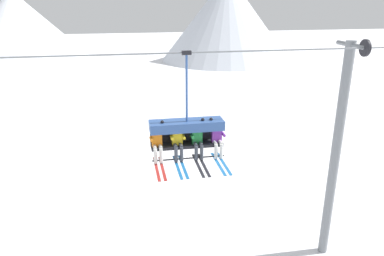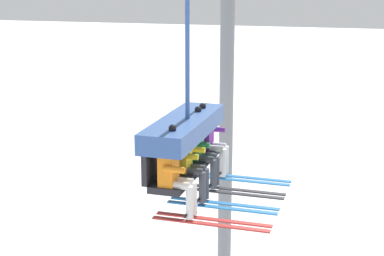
{
  "view_description": "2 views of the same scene",
  "coord_description": "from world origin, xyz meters",
  "px_view_note": "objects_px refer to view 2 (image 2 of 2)",
  "views": [
    {
      "loc": [
        -0.64,
        -11.81,
        10.05
      ],
      "look_at": [
        1.43,
        -0.74,
        6.07
      ],
      "focal_mm": 35.0,
      "sensor_mm": 36.0,
      "label": 1
    },
    {
      "loc": [
        -7.16,
        -3.44,
        8.42
      ],
      "look_at": [
        1.53,
        -0.79,
        6.1
      ],
      "focal_mm": 55.0,
      "sensor_mm": 36.0,
      "label": 2
    }
  ],
  "objects_px": {
    "lift_tower_far": "(227,133)",
    "skier_yellow": "(191,161)",
    "skier_purple": "(212,139)",
    "skier_orange": "(177,173)",
    "skier_green": "(202,149)",
    "chairlift_chair": "(183,135)"
  },
  "relations": [
    {
      "from": "skier_orange",
      "to": "skier_purple",
      "type": "height_order",
      "value": "same"
    },
    {
      "from": "skier_green",
      "to": "lift_tower_far",
      "type": "bearing_deg",
      "value": 9.48
    },
    {
      "from": "lift_tower_far",
      "to": "chairlift_chair",
      "type": "height_order",
      "value": "lift_tower_far"
    },
    {
      "from": "lift_tower_far",
      "to": "chairlift_chair",
      "type": "distance_m",
      "value": 6.09
    },
    {
      "from": "skier_orange",
      "to": "skier_green",
      "type": "xyz_separation_m",
      "value": [
        1.29,
        0.0,
        0.0
      ]
    },
    {
      "from": "skier_yellow",
      "to": "skier_green",
      "type": "bearing_deg",
      "value": 0.6
    },
    {
      "from": "lift_tower_far",
      "to": "skier_green",
      "type": "bearing_deg",
      "value": -170.52
    },
    {
      "from": "chairlift_chair",
      "to": "skier_yellow",
      "type": "bearing_deg",
      "value": -145.57
    },
    {
      "from": "skier_purple",
      "to": "skier_orange",
      "type": "bearing_deg",
      "value": 180.0
    },
    {
      "from": "skier_green",
      "to": "skier_purple",
      "type": "height_order",
      "value": "same"
    },
    {
      "from": "skier_purple",
      "to": "skier_yellow",
      "type": "bearing_deg",
      "value": -179.7
    },
    {
      "from": "lift_tower_far",
      "to": "chairlift_chair",
      "type": "xyz_separation_m",
      "value": [
        -5.86,
        -0.71,
        1.51
      ]
    },
    {
      "from": "skier_orange",
      "to": "skier_yellow",
      "type": "distance_m",
      "value": 0.64
    },
    {
      "from": "chairlift_chair",
      "to": "skier_yellow",
      "type": "distance_m",
      "value": 0.5
    },
    {
      "from": "chairlift_chair",
      "to": "skier_purple",
      "type": "relative_size",
      "value": 1.97
    },
    {
      "from": "skier_green",
      "to": "chairlift_chair",
      "type": "bearing_deg",
      "value": 146.68
    },
    {
      "from": "lift_tower_far",
      "to": "skier_yellow",
      "type": "height_order",
      "value": "lift_tower_far"
    },
    {
      "from": "chairlift_chair",
      "to": "skier_green",
      "type": "xyz_separation_m",
      "value": [
        0.33,
        -0.21,
        -0.29
      ]
    },
    {
      "from": "lift_tower_far",
      "to": "chairlift_chair",
      "type": "relative_size",
      "value": 2.61
    },
    {
      "from": "lift_tower_far",
      "to": "skier_orange",
      "type": "distance_m",
      "value": 6.99
    },
    {
      "from": "lift_tower_far",
      "to": "skier_yellow",
      "type": "relative_size",
      "value": 5.15
    },
    {
      "from": "lift_tower_far",
      "to": "skier_purple",
      "type": "bearing_deg",
      "value": -169.31
    }
  ]
}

